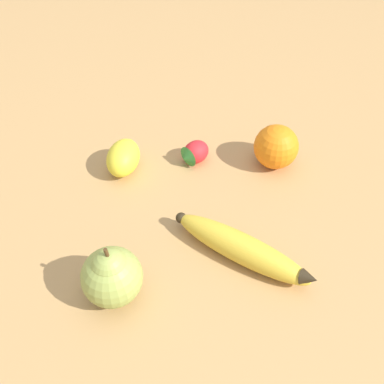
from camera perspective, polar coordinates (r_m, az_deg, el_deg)
ground_plane at (r=0.71m, az=3.03°, el=-3.58°), size 3.00×3.00×0.00m
banana at (r=0.65m, az=6.45°, el=-7.15°), size 0.13×0.22×0.04m
orange at (r=0.79m, az=10.62°, el=5.67°), size 0.08×0.08×0.08m
pear at (r=0.60m, az=-10.17°, el=-10.34°), size 0.08×0.08×0.10m
strawberry at (r=0.79m, az=0.27°, el=4.97°), size 0.07×0.06×0.04m
lemon at (r=0.78m, az=-8.71°, el=4.36°), size 0.09×0.06×0.05m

